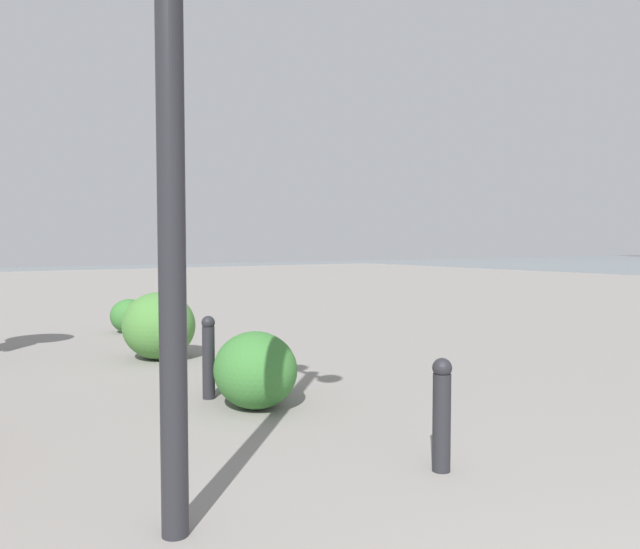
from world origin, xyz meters
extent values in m
cylinder|color=#232328|center=(3.33, 0.84, 1.93)|extent=(0.14, 0.14, 3.87)
cylinder|color=#232328|center=(3.21, -0.95, 0.32)|extent=(0.12, 0.12, 0.65)
sphere|color=#232328|center=(3.21, -0.95, 0.69)|extent=(0.13, 0.13, 0.13)
cylinder|color=#232328|center=(5.83, -0.44, 0.35)|extent=(0.12, 0.12, 0.70)
sphere|color=#232328|center=(5.83, -0.44, 0.74)|extent=(0.13, 0.13, 0.13)
ellipsoid|color=#387533|center=(5.28, -0.66, 0.35)|extent=(0.83, 0.74, 0.70)
ellipsoid|color=#477F38|center=(8.09, -0.73, 0.43)|extent=(1.02, 0.92, 0.87)
ellipsoid|color=#2D6628|center=(5.85, -0.92, 0.27)|extent=(0.64, 0.58, 0.55)
ellipsoid|color=#387533|center=(10.65, -1.10, 0.28)|extent=(0.66, 0.60, 0.57)
camera|label=1|loc=(0.34, 1.94, 1.51)|focal=34.53mm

